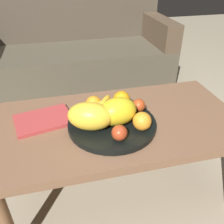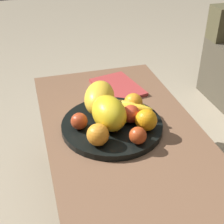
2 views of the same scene
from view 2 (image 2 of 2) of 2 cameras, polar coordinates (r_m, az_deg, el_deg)
The scene contains 13 objects.
ground_plane at distance 1.52m, azimuth 2.02°, elevation -17.11°, with size 8.00×8.00×0.00m, color tan.
coffee_table at distance 1.25m, azimuth 2.36°, elevation -5.67°, with size 1.12×0.59×0.44m.
fruit_bowl at distance 1.24m, azimuth 0.00°, elevation -2.42°, with size 0.39×0.39×0.03m, color black.
melon_large_front at distance 1.18m, azimuth -0.54°, elevation -0.19°, with size 0.17×0.12×0.12m, color yellow.
melon_smaller_beside at distance 1.28m, azimuth -2.23°, elevation 2.52°, with size 0.19×0.12×0.12m, color yellow.
orange_front at distance 1.29m, azimuth 3.81°, elevation 1.70°, with size 0.08×0.08×0.08m, color orange.
orange_left at distance 1.18m, azimuth 6.08°, elevation -1.45°, with size 0.08×0.08×0.08m, color orange.
orange_right at distance 1.11m, azimuth -2.53°, elevation -4.05°, with size 0.08×0.08×0.08m, color orange.
apple_front at distance 1.22m, azimuth 3.39°, elevation -0.36°, with size 0.07×0.07×0.07m, color #B83A1F.
apple_left at distance 1.19m, azimuth -5.85°, elevation -1.62°, with size 0.06×0.06×0.06m, color #AA3A1C.
apple_right at distance 1.12m, azimuth 4.61°, elevation -4.18°, with size 0.06×0.06×0.06m, color #B6411A.
banana_bunch at distance 1.26m, azimuth 3.35°, elevation 0.26°, with size 0.15×0.16×0.06m.
magazine at distance 1.51m, azimuth 1.00°, elevation 4.44°, with size 0.25×0.18×0.02m, color #B13A39.
Camera 2 is at (0.92, -0.32, 1.17)m, focal length 51.50 mm.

